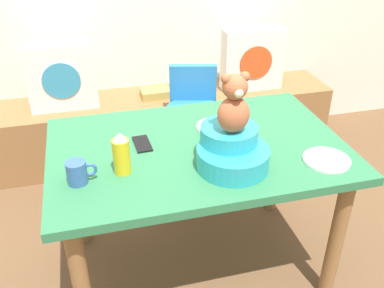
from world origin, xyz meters
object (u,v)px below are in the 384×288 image
(dining_table, at_px, (197,165))
(dinner_plate_far, at_px, (327,160))
(teddy_bear, at_px, (234,105))
(dinner_plate_near, at_px, (217,127))
(pillow_floral_right, at_px, (252,59))
(coffee_mug, at_px, (78,172))
(cell_phone, at_px, (142,144))
(highchair, at_px, (193,113))
(ketchup_bottle, at_px, (121,154))
(book_stack, at_px, (155,93))
(infant_seat_teal, at_px, (231,150))
(pillow_floral_left, at_px, (61,77))

(dining_table, relative_size, dinner_plate_far, 6.63)
(teddy_bear, bearing_deg, dinner_plate_near, 82.86)
(pillow_floral_right, relative_size, coffee_mug, 3.67)
(dinner_plate_near, bearing_deg, dining_table, -135.10)
(pillow_floral_right, bearing_deg, dinner_plate_far, -99.08)
(dining_table, bearing_deg, cell_phone, 163.73)
(highchair, height_order, ketchup_bottle, ketchup_bottle)
(book_stack, bearing_deg, cell_phone, -102.71)
(pillow_floral_right, bearing_deg, book_stack, 178.32)
(dinner_plate_near, bearing_deg, ketchup_bottle, -151.72)
(dining_table, bearing_deg, pillow_floral_right, 58.05)
(dinner_plate_near, bearing_deg, pillow_floral_right, 60.13)
(infant_seat_teal, height_order, dinner_plate_near, infant_seat_teal)
(pillow_floral_left, xyz_separation_m, dining_table, (0.61, -1.16, -0.05))
(dinner_plate_near, bearing_deg, teddy_bear, -97.14)
(dinner_plate_far, bearing_deg, cell_phone, 155.66)
(pillow_floral_left, distance_m, dining_table, 1.31)
(book_stack, xyz_separation_m, highchair, (0.17, -0.44, 0.03))
(dining_table, bearing_deg, pillow_floral_left, 117.58)
(dining_table, bearing_deg, dinner_plate_far, -27.93)
(dining_table, xyz_separation_m, dinner_plate_near, (0.13, 0.13, 0.11))
(ketchup_bottle, distance_m, dinner_plate_near, 0.56)
(teddy_bear, distance_m, coffee_mug, 0.66)
(dining_table, height_order, dinner_plate_far, dinner_plate_far)
(dinner_plate_far, bearing_deg, coffee_mug, 174.02)
(book_stack, relative_size, dinner_plate_near, 1.00)
(dinner_plate_near, distance_m, cell_phone, 0.38)
(highchair, relative_size, infant_seat_teal, 2.39)
(dinner_plate_near, distance_m, dinner_plate_far, 0.54)
(highchair, bearing_deg, pillow_floral_right, 37.16)
(pillow_floral_right, bearing_deg, dining_table, -121.95)
(pillow_floral_right, bearing_deg, ketchup_bottle, -129.84)
(cell_phone, bearing_deg, infant_seat_teal, -40.14)
(pillow_floral_right, xyz_separation_m, dinner_plate_near, (-0.59, -1.03, 0.07))
(highchair, bearing_deg, teddy_bear, -95.00)
(infant_seat_teal, height_order, dinner_plate_far, infant_seat_teal)
(dinner_plate_far, bearing_deg, dining_table, 152.07)
(highchair, height_order, teddy_bear, teddy_bear)
(pillow_floral_right, relative_size, teddy_bear, 1.76)
(teddy_bear, distance_m, cell_phone, 0.50)
(highchair, bearing_deg, ketchup_bottle, -121.09)
(pillow_floral_left, xyz_separation_m, infant_seat_teal, (0.70, -1.35, 0.13))
(teddy_bear, bearing_deg, book_stack, 93.51)
(coffee_mug, xyz_separation_m, dinner_plate_far, (1.02, -0.11, -0.04))
(dining_table, height_order, dinner_plate_near, dinner_plate_near)
(dinner_plate_far, bearing_deg, dinner_plate_near, 132.40)
(highchair, distance_m, coffee_mug, 1.17)
(ketchup_bottle, height_order, dinner_plate_near, ketchup_bottle)
(book_stack, bearing_deg, pillow_floral_right, -1.68)
(teddy_bear, distance_m, dinner_plate_far, 0.49)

